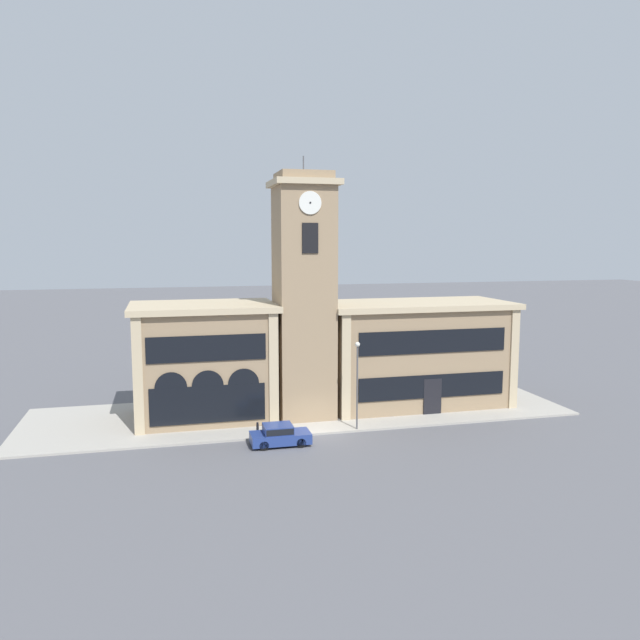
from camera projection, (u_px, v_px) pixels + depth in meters
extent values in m
plane|color=#56565B|center=(319.00, 435.00, 44.51)|extent=(300.00, 300.00, 0.00)
cube|color=#A39E93|center=(301.00, 412.00, 50.28)|extent=(42.80, 12.00, 0.15)
cube|color=#937A5B|center=(304.00, 304.00, 48.09)|extent=(4.27, 4.27, 17.86)
cube|color=tan|center=(304.00, 183.00, 46.93)|extent=(4.97, 4.97, 0.45)
cube|color=#937A5B|center=(303.00, 176.00, 46.87)|extent=(3.93, 3.93, 0.60)
cylinder|color=#4C4C51|center=(303.00, 164.00, 46.75)|extent=(0.10, 0.10, 1.20)
cylinder|color=silver|center=(310.00, 203.00, 45.03)|extent=(1.67, 0.10, 1.67)
cylinder|color=black|center=(310.00, 203.00, 44.96)|extent=(0.13, 0.04, 0.13)
cylinder|color=silver|center=(331.00, 205.00, 47.66)|extent=(0.10, 1.67, 1.67)
cylinder|color=black|center=(332.00, 205.00, 47.67)|extent=(0.04, 0.13, 0.13)
cube|color=black|center=(310.00, 238.00, 45.36)|extent=(1.19, 0.10, 2.20)
cube|color=#937A5B|center=(204.00, 364.00, 48.27)|extent=(10.34, 7.25, 8.55)
cube|color=tan|center=(203.00, 307.00, 47.71)|extent=(11.04, 7.95, 0.45)
cube|color=tan|center=(138.00, 378.00, 43.56)|extent=(0.70, 0.16, 8.55)
cube|color=tan|center=(274.00, 371.00, 45.89)|extent=(0.70, 0.16, 8.55)
cube|color=black|center=(207.00, 348.00, 44.51)|extent=(8.48, 0.10, 1.88)
cube|color=black|center=(208.00, 404.00, 45.03)|extent=(8.27, 0.10, 2.74)
cylinder|color=black|center=(171.00, 388.00, 44.22)|extent=(2.27, 0.06, 2.27)
cylinder|color=black|center=(208.00, 386.00, 44.84)|extent=(2.27, 0.06, 2.27)
cylinder|color=black|center=(244.00, 384.00, 45.47)|extent=(2.27, 0.06, 2.27)
cube|color=#937A5B|center=(415.00, 356.00, 52.51)|extent=(14.97, 7.25, 8.29)
cube|color=tan|center=(416.00, 305.00, 51.96)|extent=(15.67, 7.95, 0.45)
cube|color=tan|center=(346.00, 369.00, 47.25)|extent=(0.70, 0.16, 8.29)
cube|color=tan|center=(514.00, 360.00, 50.69)|extent=(0.70, 0.16, 8.29)
cube|color=black|center=(434.00, 341.00, 48.76)|extent=(12.27, 0.10, 1.82)
cube|color=black|center=(432.00, 397.00, 49.31)|extent=(1.50, 0.12, 2.98)
cube|color=black|center=(433.00, 386.00, 49.21)|extent=(12.27, 0.10, 1.86)
cube|color=navy|center=(280.00, 438.00, 42.30)|extent=(4.05, 1.92, 0.69)
cube|color=navy|center=(278.00, 429.00, 42.18)|extent=(1.95, 1.72, 0.56)
cube|color=black|center=(278.00, 429.00, 42.18)|extent=(1.87, 1.76, 0.42)
cylinder|color=black|center=(296.00, 435.00, 43.42)|extent=(0.65, 0.22, 0.65)
cylinder|color=black|center=(301.00, 443.00, 41.81)|extent=(0.65, 0.22, 0.65)
cylinder|color=black|center=(260.00, 438.00, 42.83)|extent=(0.65, 0.22, 0.65)
cylinder|color=black|center=(264.00, 446.00, 41.22)|extent=(0.65, 0.22, 0.65)
cylinder|color=#4C4C51|center=(357.00, 388.00, 45.11)|extent=(0.12, 0.12, 6.08)
sphere|color=silver|center=(358.00, 344.00, 44.71)|extent=(0.36, 0.36, 0.36)
cylinder|color=black|center=(258.00, 430.00, 43.63)|extent=(0.18, 0.18, 0.90)
sphere|color=black|center=(258.00, 423.00, 43.56)|extent=(0.16, 0.16, 0.16)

